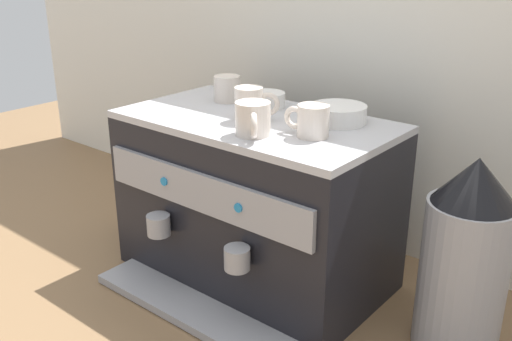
{
  "coord_description": "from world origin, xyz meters",
  "views": [
    {
      "loc": [
        0.84,
        -1.02,
        0.8
      ],
      "look_at": [
        0.0,
        0.0,
        0.29
      ],
      "focal_mm": 40.85,
      "sensor_mm": 36.0,
      "label": 1
    }
  ],
  "objects_px": {
    "espresso_machine": "(255,201)",
    "ceramic_cup_1": "(250,104)",
    "ceramic_cup_2": "(311,121)",
    "ceramic_cup_3": "(253,119)",
    "ceramic_bowl_0": "(338,114)",
    "milk_pitcher": "(145,204)",
    "coffee_grinder": "(465,259)",
    "ceramic_bowl_1": "(266,100)",
    "ceramic_cup_0": "(227,88)"
  },
  "relations": [
    {
      "from": "espresso_machine",
      "to": "ceramic_cup_1",
      "type": "height_order",
      "value": "ceramic_cup_1"
    },
    {
      "from": "ceramic_cup_2",
      "to": "ceramic_cup_3",
      "type": "xyz_separation_m",
      "value": [
        -0.1,
        -0.07,
        0.0
      ]
    },
    {
      "from": "ceramic_bowl_0",
      "to": "milk_pitcher",
      "type": "bearing_deg",
      "value": -172.73
    },
    {
      "from": "ceramic_cup_2",
      "to": "coffee_grinder",
      "type": "distance_m",
      "value": 0.42
    },
    {
      "from": "ceramic_bowl_1",
      "to": "ceramic_cup_3",
      "type": "bearing_deg",
      "value": -58.13
    },
    {
      "from": "espresso_machine",
      "to": "ceramic_cup_1",
      "type": "relative_size",
      "value": 6.81
    },
    {
      "from": "ceramic_cup_1",
      "to": "coffee_grinder",
      "type": "height_order",
      "value": "ceramic_cup_1"
    },
    {
      "from": "coffee_grinder",
      "to": "ceramic_cup_3",
      "type": "bearing_deg",
      "value": -160.18
    },
    {
      "from": "espresso_machine",
      "to": "coffee_grinder",
      "type": "distance_m",
      "value": 0.51
    },
    {
      "from": "ceramic_cup_2",
      "to": "ceramic_bowl_1",
      "type": "height_order",
      "value": "ceramic_cup_2"
    },
    {
      "from": "espresso_machine",
      "to": "coffee_grinder",
      "type": "bearing_deg",
      "value": 5.77
    },
    {
      "from": "ceramic_bowl_0",
      "to": "coffee_grinder",
      "type": "relative_size",
      "value": 0.3
    },
    {
      "from": "ceramic_cup_0",
      "to": "espresso_machine",
      "type": "bearing_deg",
      "value": -27.27
    },
    {
      "from": "ceramic_cup_0",
      "to": "ceramic_bowl_0",
      "type": "bearing_deg",
      "value": 2.46
    },
    {
      "from": "ceramic_cup_2",
      "to": "ceramic_bowl_1",
      "type": "bearing_deg",
      "value": 150.27
    },
    {
      "from": "espresso_machine",
      "to": "ceramic_cup_1",
      "type": "bearing_deg",
      "value": -84.23
    },
    {
      "from": "ceramic_cup_3",
      "to": "milk_pitcher",
      "type": "height_order",
      "value": "ceramic_cup_3"
    },
    {
      "from": "ceramic_cup_0",
      "to": "ceramic_bowl_1",
      "type": "bearing_deg",
      "value": 7.69
    },
    {
      "from": "ceramic_cup_1",
      "to": "ceramic_cup_3",
      "type": "bearing_deg",
      "value": -46.97
    },
    {
      "from": "ceramic_cup_0",
      "to": "ceramic_bowl_0",
      "type": "height_order",
      "value": "ceramic_cup_0"
    },
    {
      "from": "espresso_machine",
      "to": "ceramic_bowl_0",
      "type": "bearing_deg",
      "value": 29.86
    },
    {
      "from": "coffee_grinder",
      "to": "ceramic_cup_1",
      "type": "bearing_deg",
      "value": -172.15
    },
    {
      "from": "coffee_grinder",
      "to": "milk_pitcher",
      "type": "distance_m",
      "value": 0.97
    },
    {
      "from": "milk_pitcher",
      "to": "ceramic_cup_3",
      "type": "bearing_deg",
      "value": -12.83
    },
    {
      "from": "ceramic_cup_3",
      "to": "ceramic_bowl_0",
      "type": "distance_m",
      "value": 0.22
    },
    {
      "from": "ceramic_cup_0",
      "to": "ceramic_bowl_1",
      "type": "height_order",
      "value": "ceramic_cup_0"
    },
    {
      "from": "espresso_machine",
      "to": "ceramic_bowl_1",
      "type": "bearing_deg",
      "value": 114.29
    },
    {
      "from": "espresso_machine",
      "to": "ceramic_bowl_0",
      "type": "height_order",
      "value": "ceramic_bowl_0"
    },
    {
      "from": "ceramic_cup_1",
      "to": "milk_pitcher",
      "type": "bearing_deg",
      "value": 175.4
    },
    {
      "from": "ceramic_cup_2",
      "to": "ceramic_cup_3",
      "type": "bearing_deg",
      "value": -143.68
    },
    {
      "from": "ceramic_cup_1",
      "to": "ceramic_bowl_1",
      "type": "xyz_separation_m",
      "value": [
        -0.05,
        0.12,
        -0.02
      ]
    },
    {
      "from": "ceramic_cup_0",
      "to": "ceramic_cup_3",
      "type": "relative_size",
      "value": 0.99
    },
    {
      "from": "ceramic_cup_1",
      "to": "ceramic_bowl_0",
      "type": "height_order",
      "value": "ceramic_cup_1"
    },
    {
      "from": "ceramic_cup_2",
      "to": "coffee_grinder",
      "type": "bearing_deg",
      "value": 13.89
    },
    {
      "from": "ceramic_cup_3",
      "to": "coffee_grinder",
      "type": "xyz_separation_m",
      "value": [
        0.43,
        0.15,
        -0.25
      ]
    },
    {
      "from": "ceramic_cup_0",
      "to": "ceramic_bowl_0",
      "type": "distance_m",
      "value": 0.33
    },
    {
      "from": "espresso_machine",
      "to": "ceramic_bowl_1",
      "type": "xyz_separation_m",
      "value": [
        -0.04,
        0.1,
        0.23
      ]
    },
    {
      "from": "espresso_machine",
      "to": "coffee_grinder",
      "type": "relative_size",
      "value": 1.54
    },
    {
      "from": "ceramic_cup_3",
      "to": "milk_pitcher",
      "type": "distance_m",
      "value": 0.67
    },
    {
      "from": "espresso_machine",
      "to": "ceramic_bowl_0",
      "type": "xyz_separation_m",
      "value": [
        0.17,
        0.1,
        0.23
      ]
    },
    {
      "from": "ceramic_bowl_0",
      "to": "coffee_grinder",
      "type": "height_order",
      "value": "ceramic_bowl_0"
    },
    {
      "from": "ceramic_cup_1",
      "to": "coffee_grinder",
      "type": "bearing_deg",
      "value": 7.85
    },
    {
      "from": "ceramic_bowl_0",
      "to": "ceramic_bowl_1",
      "type": "xyz_separation_m",
      "value": [
        -0.21,
        0.0,
        -0.0
      ]
    },
    {
      "from": "espresso_machine",
      "to": "milk_pitcher",
      "type": "relative_size",
      "value": 5.32
    },
    {
      "from": "espresso_machine",
      "to": "ceramic_bowl_1",
      "type": "distance_m",
      "value": 0.25
    },
    {
      "from": "coffee_grinder",
      "to": "milk_pitcher",
      "type": "relative_size",
      "value": 3.47
    },
    {
      "from": "ceramic_cup_1",
      "to": "ceramic_bowl_0",
      "type": "relative_size",
      "value": 0.75
    },
    {
      "from": "ceramic_cup_0",
      "to": "ceramic_cup_3",
      "type": "distance_m",
      "value": 0.3
    },
    {
      "from": "ceramic_cup_1",
      "to": "ceramic_bowl_1",
      "type": "relative_size",
      "value": 1.0
    },
    {
      "from": "ceramic_cup_2",
      "to": "ceramic_bowl_1",
      "type": "relative_size",
      "value": 1.1
    }
  ]
}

